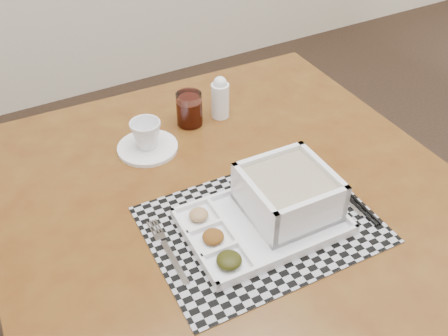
{
  "coord_description": "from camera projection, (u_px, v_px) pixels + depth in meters",
  "views": [
    {
      "loc": [
        -1.18,
        -0.12,
        1.51
      ],
      "look_at": [
        -0.77,
        0.6,
        0.83
      ],
      "focal_mm": 40.0,
      "sensor_mm": 36.0,
      "label": 1
    }
  ],
  "objects": [
    {
      "name": "dining_table",
      "position": [
        229.0,
        214.0,
        1.17
      ],
      "size": [
        1.06,
        1.06,
        0.76
      ],
      "color": "#51270E",
      "rests_on": "ground"
    },
    {
      "name": "placemat",
      "position": [
        262.0,
        224.0,
        1.03
      ],
      "size": [
        0.47,
        0.36,
        0.0
      ],
      "primitive_type": "cube",
      "rotation": [
        0.0,
        0.0,
        -0.04
      ],
      "color": "#A2A2A9",
      "rests_on": "dining_table"
    },
    {
      "name": "serving_tray",
      "position": [
        280.0,
        202.0,
        1.03
      ],
      "size": [
        0.33,
        0.23,
        0.1
      ],
      "color": "white",
      "rests_on": "placemat"
    },
    {
      "name": "fork",
      "position": [
        167.0,
        249.0,
        0.98
      ],
      "size": [
        0.02,
        0.19,
        0.0
      ],
      "color": "silver",
      "rests_on": "placemat"
    },
    {
      "name": "spoon",
      "position": [
        324.0,
        178.0,
        1.14
      ],
      "size": [
        0.04,
        0.18,
        0.01
      ],
      "color": "silver",
      "rests_on": "placemat"
    },
    {
      "name": "chopsticks",
      "position": [
        343.0,
        190.0,
        1.11
      ],
      "size": [
        0.03,
        0.24,
        0.01
      ],
      "color": "black",
      "rests_on": "placemat"
    },
    {
      "name": "saucer",
      "position": [
        148.0,
        148.0,
        1.23
      ],
      "size": [
        0.15,
        0.15,
        0.01
      ],
      "primitive_type": "cylinder",
      "color": "white",
      "rests_on": "dining_table"
    },
    {
      "name": "cup",
      "position": [
        146.0,
        134.0,
        1.21
      ],
      "size": [
        0.1,
        0.1,
        0.07
      ],
      "primitive_type": "imported",
      "rotation": [
        0.0,
        0.0,
        0.3
      ],
      "color": "white",
      "rests_on": "saucer"
    },
    {
      "name": "juice_glass",
      "position": [
        189.0,
        111.0,
        1.3
      ],
      "size": [
        0.07,
        0.07,
        0.09
      ],
      "color": "white",
      "rests_on": "dining_table"
    },
    {
      "name": "creamer_bottle",
      "position": [
        220.0,
        98.0,
        1.32
      ],
      "size": [
        0.05,
        0.05,
        0.12
      ],
      "color": "white",
      "rests_on": "dining_table"
    }
  ]
}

